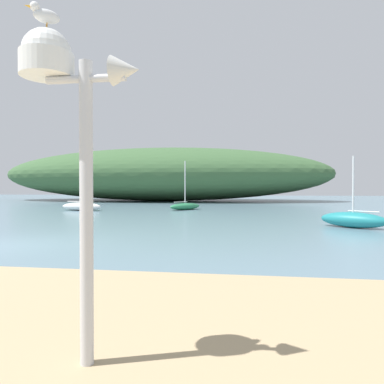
# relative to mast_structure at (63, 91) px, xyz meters

# --- Properties ---
(ground_plane) EXTENTS (120.00, 120.00, 0.00)m
(ground_plane) POSITION_rel_mast_structure_xyz_m (-5.15, 6.93, -2.67)
(ground_plane) COLOR slate
(distant_hill) EXTENTS (41.07, 14.55, 6.50)m
(distant_hill) POSITION_rel_mast_structure_xyz_m (-8.32, 40.02, 0.58)
(distant_hill) COLOR #3D6038
(distant_hill) RESTS_ON ground
(mast_structure) EXTENTS (1.10, 0.48, 3.03)m
(mast_structure) POSITION_rel_mast_structure_xyz_m (0.00, 0.00, 0.00)
(mast_structure) COLOR silver
(mast_structure) RESTS_ON beach_sand
(seagull_on_radar) EXTENTS (0.28, 0.24, 0.22)m
(seagull_on_radar) POSITION_rel_mast_structure_xyz_m (-0.16, -0.01, 0.69)
(seagull_on_radar) COLOR orange
(seagull_on_radar) RESTS_ON mast_structure
(sailboat_west_reach) EXTENTS (2.82, 2.46, 3.12)m
(sailboat_west_reach) POSITION_rel_mast_structure_xyz_m (6.33, 13.19, -2.31)
(sailboat_west_reach) COLOR teal
(sailboat_west_reach) RESTS_ON ground
(sailboat_by_sandbar) EXTENTS (2.49, 2.79, 3.72)m
(sailboat_by_sandbar) POSITION_rel_mast_structure_xyz_m (-2.78, 23.56, -2.38)
(sailboat_by_sandbar) COLOR #287A4C
(sailboat_by_sandbar) RESTS_ON ground
(sailboat_far_left) EXTENTS (3.27, 1.41, 4.10)m
(sailboat_far_left) POSITION_rel_mast_structure_xyz_m (-10.23, 21.67, -2.34)
(sailboat_far_left) COLOR white
(sailboat_far_left) RESTS_ON ground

